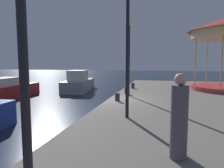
{
  "coord_description": "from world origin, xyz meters",
  "views": [
    {
      "loc": [
        2.66,
        -10.55,
        2.74
      ],
      "look_at": [
        -0.52,
        2.94,
        1.28
      ],
      "focal_mm": 32.56,
      "sensor_mm": 36.0,
      "label": 1
    }
  ],
  "objects": [
    {
      "name": "bollard_center",
      "position": [
        0.69,
        4.69,
        1.0
      ],
      "size": [
        0.24,
        0.24,
        0.4
      ],
      "primitive_type": "cylinder",
      "color": "#2D2D33",
      "rests_on": "quay_dock"
    },
    {
      "name": "motorboat_red",
      "position": [
        -8.8,
        2.9,
        0.63
      ],
      "size": [
        2.05,
        5.15,
        1.61
      ],
      "color": "maroon",
      "rests_on": "ground"
    },
    {
      "name": "bollard_north",
      "position": [
        0.67,
        1.83,
        1.0
      ],
      "size": [
        0.24,
        0.24,
        0.4
      ],
      "primitive_type": "cylinder",
      "color": "#2D2D33",
      "rests_on": "quay_dock"
    },
    {
      "name": "lamp_post_far_end",
      "position": [
        0.9,
        1.19,
        3.8
      ],
      "size": [
        0.36,
        0.36,
        4.4
      ],
      "color": "black",
      "rests_on": "quay_dock"
    },
    {
      "name": "lamp_post_mid_promenade",
      "position": [
        1.56,
        -3.58,
        3.78
      ],
      "size": [
        0.36,
        0.36,
        4.37
      ],
      "color": "black",
      "rests_on": "quay_dock"
    },
    {
      "name": "bollard_south",
      "position": [
        0.59,
        -0.56,
        1.0
      ],
      "size": [
        0.24,
        0.24,
        0.4
      ],
      "primitive_type": "cylinder",
      "color": "#2D2D33",
      "rests_on": "quay_dock"
    },
    {
      "name": "person_far_corner",
      "position": [
        3.06,
        -6.39,
        1.61
      ],
      "size": [
        0.34,
        0.34,
        1.73
      ],
      "color": "#514C56",
      "rests_on": "quay_dock"
    },
    {
      "name": "ground_plane",
      "position": [
        0.0,
        0.0,
        0.0
      ],
      "size": [
        120.0,
        120.0,
        0.0
      ],
      "primitive_type": "plane",
      "color": "#162338"
    },
    {
      "name": "motorboat_grey",
      "position": [
        -5.09,
        8.01,
        0.75
      ],
      "size": [
        3.04,
        5.97,
        2.01
      ],
      "color": "gray",
      "rests_on": "ground"
    }
  ]
}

